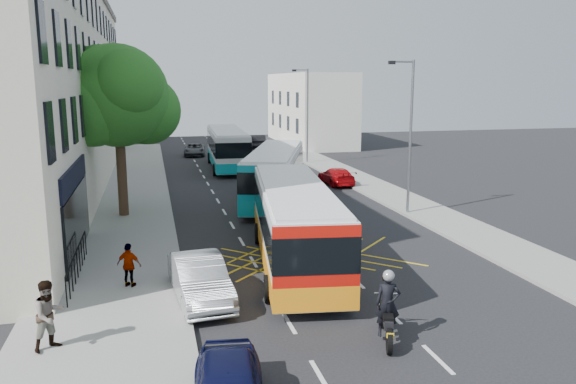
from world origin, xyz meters
TOP-DOWN VIEW (x-y plane):
  - ground at (0.00, 0.00)m, footprint 120.00×120.00m
  - pavement_left at (-8.50, 15.00)m, footprint 5.00×70.00m
  - pavement_right at (7.50, 15.00)m, footprint 3.00×70.00m
  - terrace_main at (-14.00, 24.49)m, footprint 8.30×45.00m
  - terrace_far at (-14.00, 55.00)m, footprint 8.00×20.00m
  - building_right at (11.00, 48.00)m, footprint 6.00×18.00m
  - street_tree at (-8.51, 14.97)m, footprint 6.30×5.70m
  - lamp_near at (6.20, 12.00)m, footprint 1.45×0.15m
  - lamp_far at (6.20, 32.00)m, footprint 1.45×0.15m
  - railings at (-9.70, 5.30)m, footprint 0.08×5.60m
  - bus_near at (-1.69, 5.32)m, footprint 4.10×11.49m
  - bus_mid at (0.12, 16.99)m, footprint 6.06×11.46m
  - bus_far at (-0.87, 30.97)m, footprint 3.25×11.58m
  - motorbike at (-0.85, -1.67)m, footprint 0.93×2.23m
  - parked_car_silver at (-5.60, 2.48)m, footprint 1.96×4.56m
  - red_hatchback at (5.50, 21.60)m, footprint 1.77×4.11m
  - distant_car_grey at (-2.88, 39.86)m, footprint 2.41×4.44m
  - distant_car_dark at (4.33, 44.97)m, footprint 1.95×4.43m
  - pedestrian_near at (-9.71, -0.31)m, footprint 1.15×1.11m
  - pedestrian_far at (-7.86, 3.95)m, footprint 0.96×0.73m

SIDE VIEW (x-z plane):
  - ground at x=0.00m, z-range 0.00..0.00m
  - pavement_left at x=-8.50m, z-range 0.00..0.15m
  - pavement_right at x=7.50m, z-range 0.00..0.15m
  - red_hatchback at x=5.50m, z-range 0.00..1.18m
  - distant_car_grey at x=-2.88m, z-range 0.00..1.18m
  - distant_car_dark at x=4.33m, z-range 0.00..1.42m
  - railings at x=-9.70m, z-range 0.15..1.29m
  - parked_car_silver at x=-5.60m, z-range 0.00..1.46m
  - pedestrian_far at x=-7.86m, z-range 0.15..1.67m
  - motorbike at x=-0.85m, z-range -0.06..1.99m
  - pedestrian_near at x=-9.71m, z-range 0.15..2.02m
  - bus_mid at x=0.12m, z-range 0.08..3.24m
  - bus_near at x=-1.69m, z-range 0.08..3.25m
  - bus_far at x=-0.87m, z-range 0.09..3.31m
  - building_right at x=11.00m, z-range 0.00..8.00m
  - lamp_near at x=6.20m, z-range 0.62..8.62m
  - lamp_far at x=6.20m, z-range 0.62..8.62m
  - terrace_far at x=-14.00m, z-range 0.00..10.00m
  - street_tree at x=-8.51m, z-range 1.89..10.69m
  - terrace_main at x=-14.00m, z-range 0.01..13.51m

